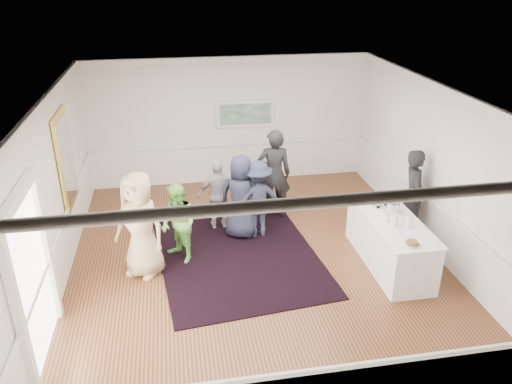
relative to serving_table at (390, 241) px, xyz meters
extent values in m
plane|color=brown|center=(-2.43, 0.53, -0.49)|extent=(8.00, 8.00, 0.00)
cube|color=white|center=(-2.43, 0.53, 2.71)|extent=(7.00, 8.00, 0.02)
cube|color=white|center=(-5.93, 0.53, 1.11)|extent=(0.02, 8.00, 3.20)
cube|color=white|center=(1.07, 0.53, 1.11)|extent=(0.02, 8.00, 3.20)
cube|color=white|center=(-2.43, 4.53, 1.11)|extent=(7.00, 0.02, 3.20)
cube|color=white|center=(-2.43, -3.47, 1.11)|extent=(7.00, 0.02, 3.20)
cube|color=yellow|center=(-5.88, 1.83, 1.31)|extent=(0.04, 1.25, 1.85)
cube|color=white|center=(-5.86, 1.83, 1.31)|extent=(0.01, 1.05, 1.65)
cube|color=white|center=(-5.86, -2.19, 0.71)|extent=(0.10, 0.14, 2.40)
cube|color=white|center=(-5.86, -0.55, 0.71)|extent=(0.10, 0.14, 2.40)
cube|color=white|center=(-5.86, -1.37, 1.99)|extent=(0.10, 1.78, 0.16)
cube|color=white|center=(-5.89, -1.37, 0.71)|extent=(0.02, 1.50, 2.40)
cube|color=white|center=(-2.03, 4.48, 1.29)|extent=(1.44, 0.05, 0.66)
cube|color=#246130|center=(-2.03, 4.45, 1.29)|extent=(1.30, 0.01, 0.52)
cube|color=black|center=(-2.77, 0.81, -0.48)|extent=(3.36, 4.18, 0.02)
cube|color=white|center=(0.00, 0.00, -0.01)|extent=(0.84, 2.32, 0.95)
cube|color=white|center=(0.00, 0.00, 0.47)|extent=(0.90, 2.38, 0.02)
imported|color=black|center=(0.77, 0.78, 0.49)|extent=(0.61, 0.80, 1.96)
imported|color=tan|center=(-4.53, 0.47, 0.51)|extent=(1.16, 1.06, 1.99)
imported|color=#7BD856|center=(-3.86, 0.81, 0.29)|extent=(0.91, 0.95, 1.55)
imported|color=#B6ACC1|center=(-2.98, 2.00, 0.28)|extent=(0.90, 0.38, 1.53)
imported|color=#222539|center=(-2.23, 1.52, 0.34)|extent=(1.12, 0.73, 1.65)
imported|color=black|center=(-1.73, 2.31, 0.53)|extent=(0.79, 0.57, 2.03)
imported|color=#222539|center=(-2.57, 1.56, 0.40)|extent=(1.01, 0.84, 1.76)
cylinder|color=#5CA33A|center=(-0.10, -0.28, 0.60)|extent=(0.12, 0.12, 0.24)
cylinder|color=#CA433B|center=(0.14, -0.35, 0.60)|extent=(0.12, 0.12, 0.24)
cylinder|color=#60A43A|center=(-0.17, -0.09, 0.60)|extent=(0.12, 0.12, 0.24)
cylinder|color=silver|center=(0.10, 0.23, 0.59)|extent=(0.26, 0.26, 0.25)
imported|color=white|center=(-0.09, -0.96, 0.51)|extent=(0.23, 0.23, 0.06)
cylinder|color=olive|center=(-0.09, -0.96, 0.53)|extent=(0.19, 0.19, 0.04)
camera|label=1|loc=(-3.83, -7.52, 4.70)|focal=35.00mm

